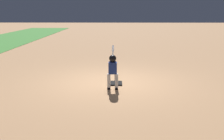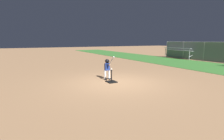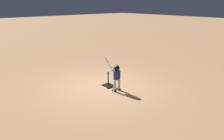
{
  "view_description": "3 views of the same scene",
  "coord_description": "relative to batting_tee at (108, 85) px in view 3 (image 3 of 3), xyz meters",
  "views": [
    {
      "loc": [
        -8.41,
        -0.16,
        2.32
      ],
      "look_at": [
        -0.8,
        -0.05,
        0.6
      ],
      "focal_mm": 42.0,
      "sensor_mm": 36.0,
      "label": 1
    },
    {
      "loc": [
        7.03,
        -4.02,
        1.98
      ],
      "look_at": [
        -0.19,
        -0.12,
        0.59
      ],
      "focal_mm": 28.0,
      "sensor_mm": 36.0,
      "label": 2
    },
    {
      "loc": [
        -6.65,
        5.39,
        3.37
      ],
      "look_at": [
        -0.29,
        -0.28,
        0.7
      ],
      "focal_mm": 35.0,
      "sensor_mm": 36.0,
      "label": 3
    }
  ],
  "objects": [
    {
      "name": "ground_plane",
      "position": [
        0.19,
        0.15,
        -0.07
      ],
      "size": [
        90.0,
        90.0,
        0.0
      ],
      "primitive_type": "plane",
      "color": "#AD7F56"
    },
    {
      "name": "home_plate",
      "position": [
        0.01,
        0.03,
        -0.06
      ],
      "size": [
        0.46,
        0.46,
        0.02
      ],
      "primitive_type": "cube",
      "rotation": [
        0.0,
        0.0,
        -0.05
      ],
      "color": "white",
      "rests_on": "ground_plane"
    },
    {
      "name": "batting_tee",
      "position": [
        0.0,
        0.0,
        0.0
      ],
      "size": [
        0.49,
        0.44,
        0.6
      ],
      "color": "black",
      "rests_on": "ground_plane"
    },
    {
      "name": "batter_child",
      "position": [
        -0.58,
        0.08,
        0.61
      ],
      "size": [
        0.84,
        0.33,
        1.26
      ],
      "color": "silver",
      "rests_on": "ground_plane"
    },
    {
      "name": "baseball",
      "position": [
        -0.0,
        -0.0,
        0.57
      ],
      "size": [
        0.07,
        0.07,
        0.07
      ],
      "primitive_type": "sphere",
      "color": "white",
      "rests_on": "batting_tee"
    }
  ]
}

